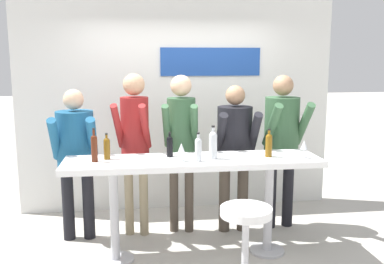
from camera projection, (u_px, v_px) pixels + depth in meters
name	position (u px, v px, depth m)	size (l,w,h in m)	color
ground_plane	(193.00, 256.00, 4.37)	(40.00, 40.00, 0.00)	#B2ADA3
back_wall	(178.00, 101.00, 5.62)	(4.12, 0.12, 2.87)	silver
tasting_table	(193.00, 174.00, 4.22)	(2.52, 0.60, 1.02)	white
bar_stool	(245.00, 237.00, 3.57)	(0.45, 0.45, 0.78)	#B2B2B7
person_far_left	(76.00, 149.00, 4.62)	(0.48, 0.56, 1.67)	black
person_left	(135.00, 135.00, 4.71)	(0.44, 0.58, 1.83)	gray
person_center_left	(181.00, 135.00, 4.80)	(0.44, 0.58, 1.81)	#473D33
person_center	(235.00, 143.00, 4.84)	(0.48, 0.56, 1.70)	#473D33
person_center_right	(282.00, 135.00, 4.95)	(0.50, 0.60, 1.81)	black
wine_bottle_0	(170.00, 145.00, 4.25)	(0.06, 0.06, 0.25)	black
wine_bottle_1	(94.00, 147.00, 4.04)	(0.06, 0.06, 0.32)	#4C1E0F
wine_bottle_2	(269.00, 144.00, 4.25)	(0.07, 0.07, 0.28)	brown
wine_bottle_3	(107.00, 147.00, 4.15)	(0.06, 0.06, 0.26)	brown
wine_bottle_4	(198.00, 148.00, 4.06)	(0.06, 0.06, 0.28)	#B7BCC1
wine_bottle_5	(213.00, 144.00, 4.16)	(0.08, 0.08, 0.33)	#B7BCC1
wine_glass_0	(304.00, 145.00, 4.20)	(0.07, 0.07, 0.18)	silver
wine_glass_1	(181.00, 148.00, 4.07)	(0.07, 0.07, 0.18)	silver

